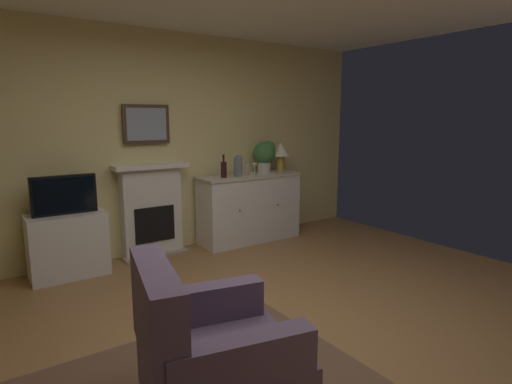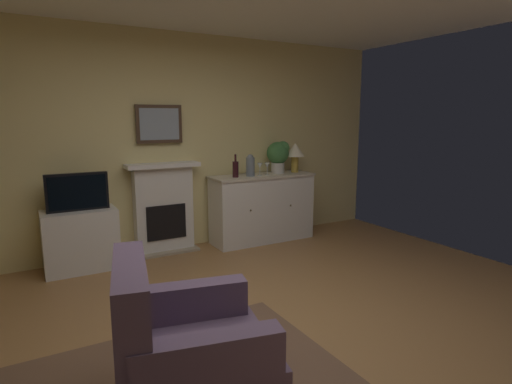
# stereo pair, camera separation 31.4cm
# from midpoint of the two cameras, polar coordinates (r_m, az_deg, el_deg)

# --- Properties ---
(ground_plane) EXTENTS (6.34, 5.17, 0.10)m
(ground_plane) POSITION_cam_midpoint_polar(r_m,az_deg,el_deg) (3.31, 5.04, -20.39)
(ground_plane) COLOR #9E7042
(ground_plane) RESTS_ON ground
(wall_rear) EXTENTS (6.34, 0.06, 2.64)m
(wall_rear) POSITION_cam_midpoint_polar(r_m,az_deg,el_deg) (5.17, -11.11, 6.53)
(wall_rear) COLOR #EAD68C
(wall_rear) RESTS_ON ground_plane
(fireplace_unit) EXTENTS (0.87, 0.30, 1.10)m
(fireplace_unit) POSITION_cam_midpoint_polar(r_m,az_deg,el_deg) (5.14, -10.85, -2.19)
(fireplace_unit) COLOR white
(fireplace_unit) RESTS_ON ground_plane
(framed_picture) EXTENTS (0.55, 0.04, 0.45)m
(framed_picture) POSITION_cam_midpoint_polar(r_m,az_deg,el_deg) (5.07, -11.40, 9.12)
(framed_picture) COLOR #473323
(sideboard_cabinet) EXTENTS (1.40, 0.49, 0.89)m
(sideboard_cabinet) POSITION_cam_midpoint_polar(r_m,az_deg,el_deg) (5.54, 2.46, -2.18)
(sideboard_cabinet) COLOR white
(sideboard_cabinet) RESTS_ON ground_plane
(table_lamp) EXTENTS (0.26, 0.26, 0.40)m
(table_lamp) POSITION_cam_midpoint_polar(r_m,az_deg,el_deg) (5.73, 6.95, 5.48)
(table_lamp) COLOR #B79338
(table_lamp) RESTS_ON sideboard_cabinet
(wine_bottle) EXTENTS (0.08, 0.08, 0.29)m
(wine_bottle) POSITION_cam_midpoint_polar(r_m,az_deg,el_deg) (5.21, -1.11, 3.19)
(wine_bottle) COLOR #331419
(wine_bottle) RESTS_ON sideboard_cabinet
(wine_glass_left) EXTENTS (0.07, 0.07, 0.16)m
(wine_glass_left) POSITION_cam_midpoint_polar(r_m,az_deg,el_deg) (5.37, 2.21, 3.54)
(wine_glass_left) COLOR silver
(wine_glass_left) RESTS_ON sideboard_cabinet
(wine_glass_center) EXTENTS (0.07, 0.07, 0.16)m
(wine_glass_center) POSITION_cam_midpoint_polar(r_m,az_deg,el_deg) (5.42, 3.21, 3.60)
(wine_glass_center) COLOR silver
(wine_glass_center) RESTS_ON sideboard_cabinet
(vase_decorative) EXTENTS (0.11, 0.11, 0.28)m
(vase_decorative) POSITION_cam_midpoint_polar(r_m,az_deg,el_deg) (5.30, 0.91, 3.66)
(vase_decorative) COLOR slate
(vase_decorative) RESTS_ON sideboard_cabinet
(tv_cabinet) EXTENTS (0.75, 0.42, 0.66)m
(tv_cabinet) POSITION_cam_midpoint_polar(r_m,az_deg,el_deg) (4.82, -21.21, -6.19)
(tv_cabinet) COLOR white
(tv_cabinet) RESTS_ON ground_plane
(tv_set) EXTENTS (0.62, 0.07, 0.40)m
(tv_set) POSITION_cam_midpoint_polar(r_m,az_deg,el_deg) (4.68, -21.58, -0.01)
(tv_set) COLOR black
(tv_set) RESTS_ON tv_cabinet
(potted_plant_small) EXTENTS (0.30, 0.30, 0.43)m
(potted_plant_small) POSITION_cam_midpoint_polar(r_m,az_deg,el_deg) (5.63, 4.72, 5.21)
(potted_plant_small) COLOR beige
(potted_plant_small) RESTS_ON sideboard_cabinet
(armchair) EXTENTS (0.95, 0.91, 0.92)m
(armchair) POSITION_cam_midpoint_polar(r_m,az_deg,el_deg) (2.40, -5.76, -21.24)
(armchair) COLOR #604C66
(armchair) RESTS_ON ground_plane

